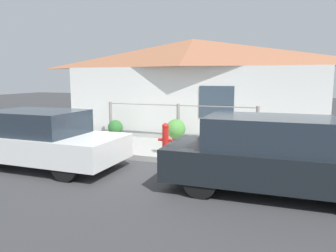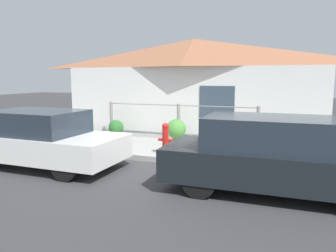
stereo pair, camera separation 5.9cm
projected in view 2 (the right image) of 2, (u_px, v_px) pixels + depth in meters
name	position (u px, v px, depth m)	size (l,w,h in m)	color
ground_plane	(150.00, 162.00, 8.26)	(60.00, 60.00, 0.00)	#38383A
sidewalk	(167.00, 150.00, 9.35)	(24.00, 2.38, 0.15)	#9E9E99
house	(193.00, 59.00, 11.29)	(9.10, 2.23, 3.44)	white
fence	(179.00, 120.00, 10.21)	(4.90, 0.10, 1.16)	gray
car_left	(42.00, 139.00, 7.80)	(3.89, 1.74, 1.34)	white
car_right	(274.00, 156.00, 5.95)	(4.09, 1.65, 1.42)	black
fire_hydrant	(165.00, 138.00, 8.36)	(0.38, 0.17, 0.83)	red
potted_plant_near_hydrant	(176.00, 129.00, 9.93)	(0.60, 0.60, 0.72)	brown
potted_plant_by_fence	(116.00, 128.00, 10.88)	(0.49, 0.49, 0.57)	slate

